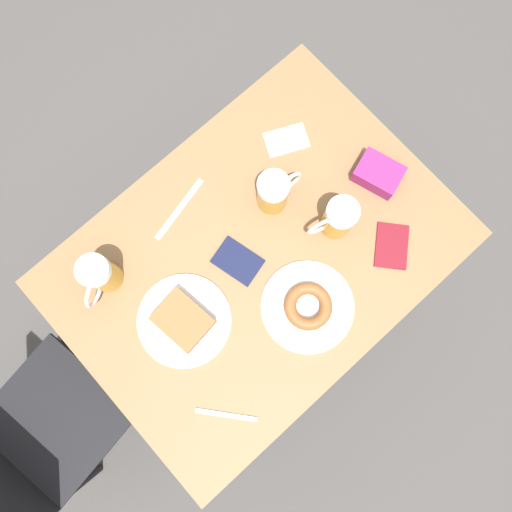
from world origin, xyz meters
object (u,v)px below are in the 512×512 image
at_px(plate_with_donut, 308,307).
at_px(beer_mug_center, 338,219).
at_px(knife, 179,209).
at_px(blue_pouch, 378,174).
at_px(beer_mug_right, 100,275).
at_px(napkin_folded, 286,140).
at_px(beer_mug_left, 274,192).
at_px(passport_near_edge, 392,246).
at_px(chair, 21,451).
at_px(fork, 226,415).
at_px(passport_far_edge, 238,261).
at_px(plate_with_cake, 183,319).

height_order(plate_with_donut, beer_mug_center, beer_mug_center).
height_order(knife, blue_pouch, blue_pouch).
bearing_deg(beer_mug_right, napkin_folded, -92.86).
relative_size(beer_mug_left, knife, 0.70).
relative_size(passport_near_edge, blue_pouch, 1.05).
xyz_separation_m(beer_mug_center, napkin_folded, (0.27, -0.07, -0.07)).
height_order(chair, fork, chair).
height_order(beer_mug_right, napkin_folded, beer_mug_right).
xyz_separation_m(beer_mug_left, knife, (0.16, 0.21, -0.07)).
bearing_deg(chair, beer_mug_right, -82.53).
bearing_deg(passport_far_edge, napkin_folded, -63.36).
bearing_deg(napkin_folded, passport_near_edge, -179.19).
distance_m(plate_with_cake, blue_pouch, 0.67).
height_order(beer_mug_center, napkin_folded, beer_mug_center).
distance_m(beer_mug_left, passport_far_edge, 0.21).
height_order(plate_with_cake, fork, plate_with_cake).
relative_size(plate_with_cake, passport_near_edge, 1.66).
bearing_deg(passport_far_edge, plate_with_cake, 95.74).
bearing_deg(napkin_folded, beer_mug_center, 165.21).
distance_m(beer_mug_left, fork, 0.60).
height_order(beer_mug_left, passport_far_edge, beer_mug_left).
height_order(plate_with_donut, passport_near_edge, plate_with_donut).
relative_size(plate_with_cake, beer_mug_center, 1.73).
height_order(chair, beer_mug_center, beer_mug_center).
bearing_deg(passport_near_edge, chair, 76.34).
bearing_deg(napkin_folded, plate_with_donut, 144.11).
height_order(chair, knife, chair).
bearing_deg(blue_pouch, fork, 105.23).
relative_size(knife, blue_pouch, 1.43).
xyz_separation_m(plate_with_cake, beer_mug_right, (0.22, 0.08, 0.05)).
bearing_deg(plate_with_donut, beer_mug_center, -60.76).
bearing_deg(blue_pouch, plate_with_cake, 84.88).
bearing_deg(fork, passport_near_edge, -87.20).
relative_size(plate_with_donut, beer_mug_right, 1.73).
distance_m(napkin_folded, blue_pouch, 0.28).
distance_m(plate_with_cake, knife, 0.31).
xyz_separation_m(plate_with_cake, beer_mug_left, (0.09, -0.41, 0.05)).
bearing_deg(knife, beer_mug_right, 93.90).
bearing_deg(passport_near_edge, beer_mug_center, 27.29).
bearing_deg(beer_mug_right, plate_with_donut, -140.11).
bearing_deg(fork, passport_far_edge, -45.79).
xyz_separation_m(chair, beer_mug_center, (-0.14, -1.13, 0.31)).
relative_size(beer_mug_right, passport_near_edge, 0.96).
distance_m(napkin_folded, fork, 0.78).
relative_size(plate_with_cake, beer_mug_right, 1.73).
distance_m(chair, passport_near_edge, 1.26).
relative_size(plate_with_cake, passport_far_edge, 1.77).
distance_m(beer_mug_center, napkin_folded, 0.29).
bearing_deg(knife, plate_with_cake, 141.59).
bearing_deg(passport_far_edge, beer_mug_center, -110.95).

